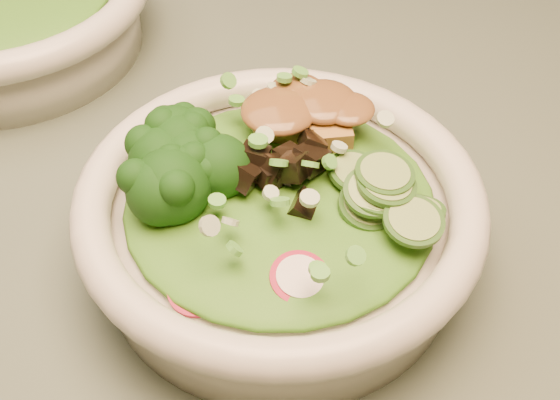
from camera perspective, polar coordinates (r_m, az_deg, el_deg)
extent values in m
cylinder|color=silver|center=(0.47, 0.00, -2.56)|extent=(0.21, 0.21, 0.05)
torus|color=silver|center=(0.44, 0.00, 0.00)|extent=(0.24, 0.24, 0.02)
cylinder|color=silver|center=(0.68, -19.57, 12.19)|extent=(0.22, 0.22, 0.05)
ellipsoid|color=#276314|center=(0.44, 0.00, 0.09)|extent=(0.18, 0.18, 0.02)
ellipsoid|color=brown|center=(0.47, 1.38, 6.65)|extent=(0.06, 0.05, 0.01)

